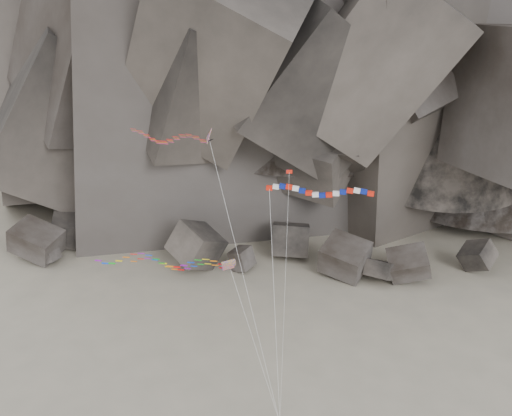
# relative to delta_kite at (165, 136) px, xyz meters

# --- Properties ---
(ground) EXTENTS (260.00, 260.00, 0.00)m
(ground) POSITION_rel_delta_kite_xyz_m (6.62, -2.76, -29.36)
(ground) COLOR gray
(ground) RESTS_ON ground
(boulder_field) EXTENTS (80.47, 17.15, 9.22)m
(boulder_field) POSITION_rel_delta_kite_xyz_m (-1.75, 29.73, -27.18)
(boulder_field) COLOR #47423F
(boulder_field) RESTS_ON ground
(delta_kite) EXTENTS (17.37, 8.62, 28.88)m
(delta_kite) POSITION_rel_delta_kite_xyz_m (0.00, 0.00, 0.00)
(delta_kite) COLOR red
(delta_kite) RESTS_ON ground
(banner_kite) EXTENTS (10.87, 8.88, 22.96)m
(banner_kite) POSITION_rel_delta_kite_xyz_m (15.66, 0.16, -5.19)
(banner_kite) COLOR red
(banner_kite) RESTS_ON ground
(parafoil_kite) EXTENTS (20.70, 5.14, 15.91)m
(parafoil_kite) POSITION_rel_delta_kite_xyz_m (-0.51, -3.54, -12.27)
(parafoil_kite) COLOR #F1B50D
(parafoil_kite) RESTS_ON ground
(pennant_kite) EXTENTS (0.58, 5.90, 25.31)m
(pennant_kite) POSITION_rel_delta_kite_xyz_m (12.87, -3.56, -8.04)
(pennant_kite) COLOR red
(pennant_kite) RESTS_ON ground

